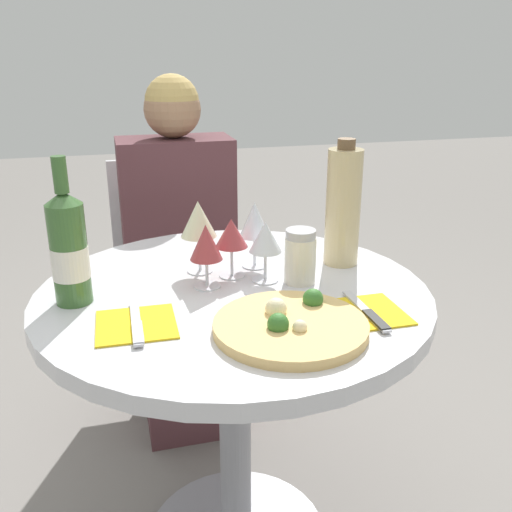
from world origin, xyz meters
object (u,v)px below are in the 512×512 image
at_px(tall_carafe, 343,207).
at_px(dining_table, 234,351).
at_px(pizza_large, 291,324).
at_px(wine_bottle, 69,249).
at_px(chair_behind_diner, 179,285).
at_px(seated_diner, 183,272).

bearing_deg(tall_carafe, dining_table, -162.77).
bearing_deg(dining_table, pizza_large, -74.00).
distance_m(wine_bottle, tall_carafe, 0.63).
distance_m(chair_behind_diner, tall_carafe, 0.90).
xyz_separation_m(chair_behind_diner, tall_carafe, (0.32, -0.70, 0.46)).
bearing_deg(seated_diner, pizza_large, 95.79).
bearing_deg(wine_bottle, dining_table, -3.49).
bearing_deg(seated_diner, dining_table, 92.28).
relative_size(chair_behind_diner, wine_bottle, 2.77).
bearing_deg(seated_diner, tall_carafe, 119.41).
bearing_deg(pizza_large, dining_table, 106.00).
relative_size(chair_behind_diner, tall_carafe, 2.78).
distance_m(dining_table, seated_diner, 0.66).
distance_m(seated_diner, pizza_large, 0.90).
xyz_separation_m(dining_table, wine_bottle, (-0.33, 0.02, 0.27)).
bearing_deg(wine_bottle, pizza_large, -30.95).
bearing_deg(chair_behind_diner, pizza_large, 94.98).
xyz_separation_m(dining_table, tall_carafe, (0.29, 0.09, 0.30)).
relative_size(dining_table, pizza_large, 2.96).
xyz_separation_m(seated_diner, pizza_large, (0.09, -0.87, 0.22)).
bearing_deg(chair_behind_diner, wine_bottle, 68.35).
height_order(chair_behind_diner, seated_diner, seated_diner).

